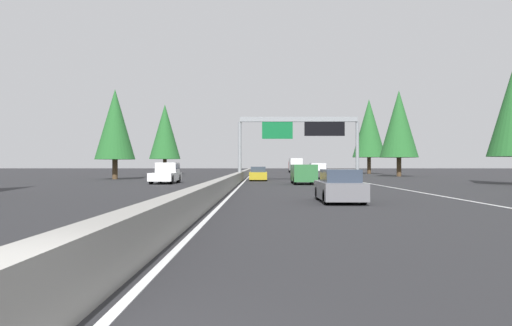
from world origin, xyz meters
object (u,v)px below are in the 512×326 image
(oncoming_near, at_px, (166,173))
(pickup_distant_b, at_px, (318,171))
(minivan_mid_left, at_px, (303,173))
(sign_gantry_overhead, at_px, (300,130))
(sedan_near_right, at_px, (258,174))
(conifer_left_mid, at_px, (165,132))
(conifer_right_mid, at_px, (399,124))
(box_truck_far_right, at_px, (295,165))
(sedan_distant_a, at_px, (340,187))
(conifer_left_near, at_px, (115,124))
(conifer_right_far, at_px, (369,128))

(oncoming_near, bearing_deg, pickup_distant_b, 137.19)
(minivan_mid_left, xyz_separation_m, oncoming_near, (1.75, 12.22, -0.04))
(sign_gantry_overhead, relative_size, sedan_near_right, 2.88)
(conifer_left_mid, bearing_deg, conifer_right_mid, -110.67)
(minivan_mid_left, bearing_deg, box_truck_far_right, -3.30)
(pickup_distant_b, bearing_deg, sign_gantry_overhead, 162.49)
(sedan_distant_a, bearing_deg, conifer_right_mid, -18.46)
(conifer_left_near, bearing_deg, box_truck_far_right, -27.62)
(minivan_mid_left, relative_size, conifer_right_mid, 0.41)
(conifer_right_mid, bearing_deg, sedan_near_right, 133.52)
(oncoming_near, bearing_deg, minivan_mid_left, 81.84)
(conifer_right_mid, bearing_deg, box_truck_far_right, 21.46)
(conifer_left_near, bearing_deg, oncoming_near, -146.05)
(box_truck_far_right, bearing_deg, minivan_mid_left, 176.70)
(sign_gantry_overhead, bearing_deg, oncoming_near, 120.14)
(pickup_distant_b, relative_size, sedan_near_right, 1.27)
(sign_gantry_overhead, height_order, conifer_left_near, conifer_left_near)
(sign_gantry_overhead, relative_size, conifer_right_mid, 1.03)
(sign_gantry_overhead, height_order, pickup_distant_b, sign_gantry_overhead)
(box_truck_far_right, distance_m, oncoming_near, 60.13)
(sign_gantry_overhead, distance_m, oncoming_near, 15.28)
(sedan_distant_a, relative_size, conifer_right_mid, 0.36)
(box_truck_far_right, bearing_deg, conifer_left_mid, 127.89)
(sign_gantry_overhead, height_order, conifer_right_mid, conifer_right_mid)
(sedan_near_right, height_order, conifer_left_mid, conifer_left_mid)
(pickup_distant_b, height_order, conifer_right_far, conifer_right_far)
(sedan_distant_a, height_order, pickup_distant_b, pickup_distant_b)
(sedan_near_right, height_order, conifer_left_near, conifer_left_near)
(oncoming_near, height_order, conifer_left_mid, conifer_left_mid)
(oncoming_near, bearing_deg, sedan_distant_a, 28.45)
(conifer_right_far, bearing_deg, conifer_right_mid, 178.97)
(minivan_mid_left, bearing_deg, conifer_left_mid, 25.82)
(sign_gantry_overhead, height_order, conifer_right_far, conifer_right_far)
(pickup_distant_b, bearing_deg, sedan_distant_a, 174.74)
(sedan_distant_a, bearing_deg, sign_gantry_overhead, -1.14)
(sedan_distant_a, bearing_deg, conifer_left_mid, 17.81)
(sign_gantry_overhead, height_order, conifer_left_mid, conifer_left_mid)
(sedan_distant_a, relative_size, conifer_left_near, 0.42)
(sedan_distant_a, xyz_separation_m, conifer_left_near, (34.55, 20.34, 5.64))
(sign_gantry_overhead, distance_m, box_truck_far_right, 50.92)
(sign_gantry_overhead, height_order, oncoming_near, sign_gantry_overhead)
(minivan_mid_left, bearing_deg, conifer_right_mid, -29.85)
(pickup_distant_b, xyz_separation_m, sedan_near_right, (-9.73, 7.41, -0.23))
(oncoming_near, distance_m, conifer_right_mid, 39.01)
(box_truck_far_right, xyz_separation_m, conifer_right_mid, (-31.91, -12.55, 5.86))
(conifer_left_mid, bearing_deg, oncoming_near, -168.82)
(sedan_distant_a, distance_m, minivan_mid_left, 20.51)
(oncoming_near, xyz_separation_m, conifer_left_mid, (39.74, 7.86, 6.38))
(minivan_mid_left, xyz_separation_m, conifer_right_mid, (27.88, -16.00, 6.52))
(minivan_mid_left, xyz_separation_m, conifer_left_mid, (41.49, 20.07, 6.35))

